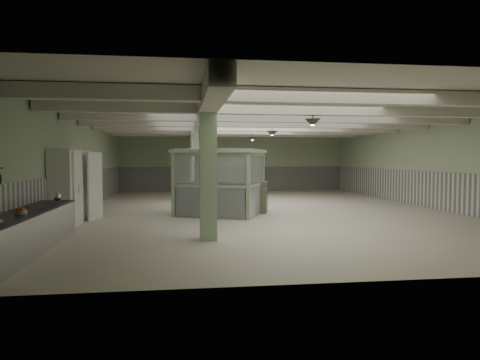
{
  "coord_description": "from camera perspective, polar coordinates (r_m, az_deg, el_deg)",
  "views": [
    {
      "loc": [
        -3.13,
        -16.69,
        2.07
      ],
      "look_at": [
        -1.18,
        -2.13,
        1.3
      ],
      "focal_mm": 32.0,
      "sensor_mm": 36.0,
      "label": 1
    }
  ],
  "objects": [
    {
      "name": "pendant_mid",
      "position": [
        17.6,
        4.3,
        6.18
      ],
      "size": [
        0.44,
        0.44,
        0.22
      ],
      "primitive_type": "cone",
      "rotation": [
        3.14,
        0.0,
        0.0
      ],
      "color": "#2D3C2E",
      "rests_on": "ceiling"
    },
    {
      "name": "beam_b",
      "position": [
        12.18,
        7.4,
        9.34
      ],
      "size": [
        13.9,
        0.35,
        0.32
      ],
      "primitive_type": "cube",
      "color": "beige",
      "rests_on": "ceiling"
    },
    {
      "name": "pitcher_near",
      "position": [
        12.39,
        -23.17,
        -2.0
      ],
      "size": [
        0.24,
        0.26,
        0.29
      ],
      "primitive_type": null,
      "rotation": [
        0.0,
        0.0,
        0.22
      ],
      "color": "silver",
      "rests_on": "prep_counter"
    },
    {
      "name": "wainscot_left",
      "position": [
        17.18,
        -20.56,
        -1.6
      ],
      "size": [
        0.05,
        19.9,
        1.5
      ],
      "primitive_type": "cube",
      "color": "silver",
      "rests_on": "floor"
    },
    {
      "name": "pendant_front",
      "position": [
        12.28,
        9.66,
        7.53
      ],
      "size": [
        0.44,
        0.44,
        0.22
      ],
      "primitive_type": "cone",
      "rotation": [
        3.14,
        0.0,
        0.0
      ],
      "color": "#2D3C2E",
      "rests_on": "ceiling"
    },
    {
      "name": "beam_c",
      "position": [
        14.6,
        4.82,
        8.3
      ],
      "size": [
        13.9,
        0.35,
        0.32
      ],
      "primitive_type": "cube",
      "color": "beige",
      "rests_on": "ceiling"
    },
    {
      "name": "beam_g",
      "position": [
        24.43,
        -0.27,
        6.17
      ],
      "size": [
        13.9,
        0.35,
        0.32
      ],
      "primitive_type": "cube",
      "color": "beige",
      "rests_on": "ceiling"
    },
    {
      "name": "prep_counter",
      "position": [
        10.4,
        -26.84,
        -6.23
      ],
      "size": [
        0.89,
        5.08,
        0.91
      ],
      "color": "silver",
      "rests_on": "floor"
    },
    {
      "name": "orange_bowl",
      "position": [
        9.83,
        -27.19,
        -3.91
      ],
      "size": [
        0.32,
        0.32,
        0.09
      ],
      "primitive_type": "cylinder",
      "rotation": [
        0.0,
        0.0,
        0.41
      ],
      "color": "#B2B2B7",
      "rests_on": "prep_counter"
    },
    {
      "name": "wall_back",
      "position": [
        26.88,
        -0.96,
        2.42
      ],
      "size": [
        14.0,
        0.02,
        3.6
      ],
      "primitive_type": "cube",
      "color": "#A3BA95",
      "rests_on": "floor"
    },
    {
      "name": "girder",
      "position": [
        16.76,
        -5.51,
        7.47
      ],
      "size": [
        0.45,
        19.9,
        0.4
      ],
      "primitive_type": "cube",
      "color": "beige",
      "rests_on": "ceiling"
    },
    {
      "name": "beam_e",
      "position": [
        19.49,
        1.63,
        6.97
      ],
      "size": [
        13.9,
        0.35,
        0.32
      ],
      "primitive_type": "cube",
      "color": "beige",
      "rests_on": "ceiling"
    },
    {
      "name": "beam_f",
      "position": [
        21.96,
        0.57,
        6.52
      ],
      "size": [
        13.9,
        0.35,
        0.32
      ],
      "primitive_type": "cube",
      "color": "beige",
      "rests_on": "ceiling"
    },
    {
      "name": "pendant_back",
      "position": [
        22.51,
        1.65,
        5.49
      ],
      "size": [
        0.44,
        0.44,
        0.22
      ],
      "primitive_type": "cone",
      "rotation": [
        3.14,
        0.0,
        0.0
      ],
      "color": "#2D3C2E",
      "rests_on": "ceiling"
    },
    {
      "name": "walkin_cooler",
      "position": [
        14.47,
        -21.6,
        -0.65
      ],
      "size": [
        0.96,
        2.62,
        2.41
      ],
      "color": "white",
      "rests_on": "floor"
    },
    {
      "name": "beam_d",
      "position": [
        17.04,
        2.99,
        7.54
      ],
      "size": [
        13.9,
        0.35,
        0.32
      ],
      "primitive_type": "cube",
      "color": "beige",
      "rests_on": "ceiling"
    },
    {
      "name": "column_c",
      "position": [
        20.71,
        -5.9,
        2.24
      ],
      "size": [
        0.42,
        0.42,
        3.6
      ],
      "primitive_type": "cube",
      "color": "#ABC8A1",
      "rests_on": "floor"
    },
    {
      "name": "wall_front",
      "position": [
        7.4,
        17.41,
        0.77
      ],
      "size": [
        14.0,
        0.02,
        3.6
      ],
      "primitive_type": "cube",
      "color": "#A3BA95",
      "rests_on": "floor"
    },
    {
      "name": "wainscot_back",
      "position": [
        26.88,
        -0.95,
        0.19
      ],
      "size": [
        13.9,
        0.05,
        1.5
      ],
      "primitive_type": "cube",
      "color": "silver",
      "rests_on": "floor"
    },
    {
      "name": "wall_left",
      "position": [
        17.14,
        -20.7,
        1.9
      ],
      "size": [
        0.02,
        20.0,
        3.6
      ],
      "primitive_type": "cube",
      "color": "#A3BA95",
      "rests_on": "floor"
    },
    {
      "name": "ceiling",
      "position": [
        17.05,
        3.0,
        8.14
      ],
      "size": [
        14.0,
        20.0,
        0.02
      ],
      "primitive_type": "cube",
      "color": "beige",
      "rests_on": "wall_back"
    },
    {
      "name": "filing_cabinet",
      "position": [
        16.01,
        2.92,
        -2.31
      ],
      "size": [
        0.53,
        0.63,
        1.18
      ],
      "primitive_type": "cube",
      "rotation": [
        0.0,
        0.0,
        -0.32
      ],
      "color": "#5F6151",
      "rests_on": "floor"
    },
    {
      "name": "guard_booth",
      "position": [
        15.55,
        -2.67,
        1.38
      ],
      "size": [
        3.67,
        3.44,
        2.39
      ],
      "rotation": [
        0.0,
        0.0,
        -0.4
      ],
      "color": "#8DA181",
      "rests_on": "floor"
    },
    {
      "name": "wall_right",
      "position": [
        19.53,
        23.62,
        1.96
      ],
      "size": [
        0.02,
        20.0,
        3.6
      ],
      "primitive_type": "cube",
      "color": "#A3BA95",
      "rests_on": "floor"
    },
    {
      "name": "wainscot_right",
      "position": [
        19.56,
        23.49,
        -1.12
      ],
      "size": [
        0.05,
        19.9,
        1.5
      ],
      "primitive_type": "cube",
      "color": "silver",
      "rests_on": "floor"
    },
    {
      "name": "column_a",
      "position": [
        10.72,
        -4.27,
        1.55
      ],
      "size": [
        0.42,
        0.42,
        3.6
      ],
      "primitive_type": "cube",
      "color": "#ABC8A1",
      "rests_on": "floor"
    },
    {
      "name": "beam_a",
      "position": [
        9.81,
        11.26,
        10.86
      ],
      "size": [
        13.9,
        0.35,
        0.32
      ],
      "primitive_type": "cube",
      "color": "beige",
      "rests_on": "ceiling"
    },
    {
      "name": "floor",
      "position": [
        17.11,
        2.96,
        -3.95
      ],
      "size": [
        20.0,
        20.0,
        0.0
      ],
      "primitive_type": "plane",
      "color": "beige",
      "rests_on": "ground"
    },
    {
      "name": "column_b",
      "position": [
        15.71,
        -5.35,
        2.0
      ],
      "size": [
        0.42,
        0.42,
        3.6
      ],
      "primitive_type": "cube",
      "color": "#ABC8A1",
      "rests_on": "floor"
    },
    {
      "name": "column_d",
      "position": [
        24.7,
        -6.19,
        2.36
      ],
      "size": [
        0.42,
        0.42,
        3.6
      ],
      "primitive_type": "cube",
      "color": "#ABC8A1",
      "rests_on": "floor"
    }
  ]
}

